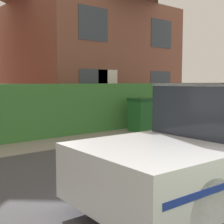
# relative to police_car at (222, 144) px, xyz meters

# --- Properties ---
(road_strip) EXTENTS (28.00, 5.71, 0.01)m
(road_strip) POSITION_rel_police_car_xyz_m (-0.91, 1.25, -0.72)
(road_strip) COLOR #424247
(road_strip) RESTS_ON ground
(garden_hedge) EXTENTS (11.97, 0.83, 1.55)m
(garden_hedge) POSITION_rel_police_car_xyz_m (-0.08, 5.92, 0.05)
(garden_hedge) COLOR #3D7F38
(garden_hedge) RESTS_ON ground
(police_car) EXTENTS (4.31, 1.89, 1.67)m
(police_car) POSITION_rel_police_car_xyz_m (0.00, 0.00, 0.00)
(police_car) COLOR black
(police_car) RESTS_ON road_strip
(house_right) EXTENTS (7.58, 6.44, 7.59)m
(house_right) POSITION_rel_police_car_xyz_m (5.35, 10.65, 3.15)
(house_right) COLOR brown
(house_right) RESTS_ON ground
(wheelie_bin) EXTENTS (0.67, 0.75, 1.09)m
(wheelie_bin) POSITION_rel_police_car_xyz_m (3.17, 4.77, -0.18)
(wheelie_bin) COLOR #23662D
(wheelie_bin) RESTS_ON ground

